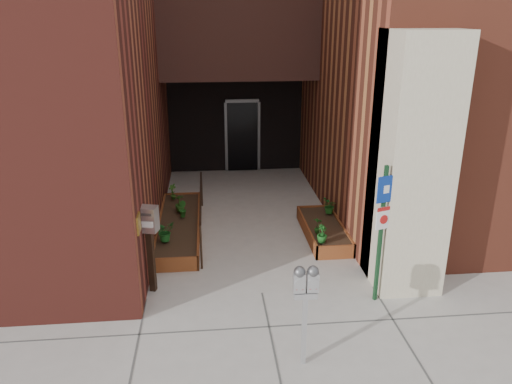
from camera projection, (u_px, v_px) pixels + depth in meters
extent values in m
plane|color=#9E9991|center=(262.00, 293.00, 8.74)|extent=(80.00, 80.00, 0.00)
cube|color=#B9AB8E|center=(411.00, 165.00, 8.41)|extent=(1.10, 1.20, 4.40)
cube|color=black|center=(237.00, 38.00, 12.98)|extent=(4.20, 2.00, 2.00)
cube|color=black|center=(235.00, 121.00, 15.15)|extent=(4.00, 0.30, 3.00)
cube|color=black|center=(243.00, 137.00, 15.15)|extent=(0.90, 0.06, 2.10)
cube|color=#B79338|center=(138.00, 224.00, 7.85)|extent=(0.04, 0.30, 0.30)
cube|color=brown|center=(175.00, 265.00, 9.40)|extent=(0.90, 0.04, 0.30)
cube|color=brown|center=(182.00, 198.00, 12.73)|extent=(0.90, 0.04, 0.30)
cube|color=brown|center=(160.00, 227.00, 11.03)|extent=(0.04, 3.60, 0.30)
cube|color=brown|center=(199.00, 226.00, 11.11)|extent=(0.04, 3.60, 0.30)
cube|color=black|center=(179.00, 227.00, 11.07)|extent=(0.82, 3.52, 0.26)
cube|color=brown|center=(336.00, 252.00, 9.88)|extent=(0.80, 0.04, 0.30)
cube|color=brown|center=(313.00, 211.00, 11.90)|extent=(0.80, 0.04, 0.30)
cube|color=brown|center=(306.00, 231.00, 10.86)|extent=(0.04, 2.20, 0.30)
cube|color=brown|center=(341.00, 229.00, 10.93)|extent=(0.04, 2.20, 0.30)
cube|color=black|center=(324.00, 231.00, 10.90)|extent=(0.72, 2.12, 0.26)
cylinder|color=black|center=(201.00, 247.00, 9.42)|extent=(0.04, 0.04, 0.90)
cylinder|color=black|center=(202.00, 189.00, 12.51)|extent=(0.04, 0.04, 0.90)
cylinder|color=black|center=(201.00, 196.00, 10.82)|extent=(0.04, 3.30, 0.04)
cube|color=#A9A9AB|center=(304.00, 331.00, 6.83)|extent=(0.06, 0.06, 1.05)
cube|color=#A9A9AB|center=(305.00, 295.00, 6.63)|extent=(0.32, 0.13, 0.08)
cube|color=#A9A9AB|center=(299.00, 283.00, 6.56)|extent=(0.16, 0.11, 0.27)
sphere|color=#59595B|center=(300.00, 272.00, 6.51)|extent=(0.16, 0.16, 0.16)
cube|color=white|center=(300.00, 283.00, 6.50)|extent=(0.09, 0.01, 0.05)
cube|color=#B21414|center=(300.00, 289.00, 6.53)|extent=(0.09, 0.01, 0.03)
cube|color=#A9A9AB|center=(313.00, 282.00, 6.58)|extent=(0.16, 0.11, 0.27)
sphere|color=#59595B|center=(313.00, 271.00, 6.52)|extent=(0.16, 0.16, 0.16)
cube|color=white|center=(314.00, 283.00, 6.52)|extent=(0.09, 0.01, 0.05)
cube|color=#B21414|center=(313.00, 288.00, 6.55)|extent=(0.09, 0.01, 0.03)
cube|color=#153C1F|center=(380.00, 236.00, 8.14)|extent=(0.07, 0.07, 2.40)
cube|color=navy|center=(386.00, 189.00, 7.83)|extent=(0.32, 0.13, 0.44)
cube|color=white|center=(386.00, 189.00, 7.82)|extent=(0.11, 0.05, 0.13)
cube|color=white|center=(383.00, 218.00, 8.00)|extent=(0.27, 0.11, 0.38)
cube|color=#B21414|center=(384.00, 209.00, 7.94)|extent=(0.26, 0.10, 0.07)
cylinder|color=#B21414|center=(384.00, 219.00, 7.99)|extent=(0.15, 0.06, 0.15)
cube|color=black|center=(151.00, 261.00, 8.64)|extent=(0.13, 0.13, 1.16)
cube|color=silver|center=(148.00, 219.00, 8.37)|extent=(0.37, 0.31, 0.44)
cube|color=#59595B|center=(145.00, 215.00, 8.21)|extent=(0.23, 0.07, 0.04)
cube|color=white|center=(145.00, 225.00, 8.28)|extent=(0.25, 0.08, 0.11)
imported|color=#1B601F|center=(165.00, 231.00, 9.98)|extent=(0.52, 0.52, 0.41)
imported|color=#1A5317|center=(182.00, 209.00, 11.17)|extent=(0.25, 0.25, 0.36)
imported|color=#234E16|center=(180.00, 203.00, 11.45)|extent=(0.29, 0.29, 0.40)
imported|color=#2A5A19|center=(173.00, 192.00, 12.19)|extent=(0.29, 0.29, 0.39)
imported|color=#175018|center=(322.00, 234.00, 9.92)|extent=(0.29, 0.29, 0.37)
imported|color=#1B4F16|center=(318.00, 225.00, 10.32)|extent=(0.26, 0.26, 0.36)
imported|color=#1A5518|center=(329.00, 206.00, 11.33)|extent=(0.44, 0.44, 0.37)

